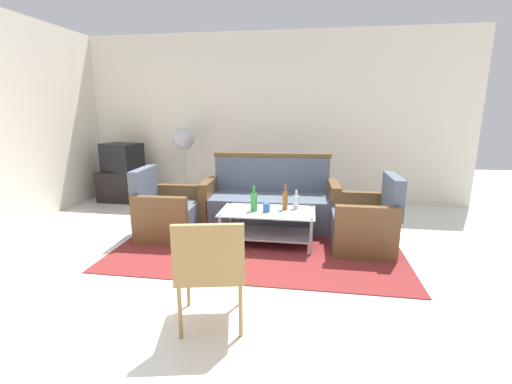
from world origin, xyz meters
TOP-DOWN VIEW (x-y plane):
  - ground_plane at (0.00, 0.00)m, footprint 14.00×14.00m
  - wall_back at (0.00, 3.06)m, footprint 6.52×0.12m
  - rug at (0.10, 0.93)m, footprint 3.23×2.15m
  - couch at (0.14, 1.61)m, footprint 1.83×0.81m
  - armchair_left at (-1.10, 1.01)m, footprint 0.73×0.79m
  - armchair_right at (1.31, 0.96)m, footprint 0.71×0.77m
  - coffee_table at (0.19, 0.92)m, footprint 1.10×0.60m
  - bottle_clear at (0.51, 1.06)m, footprint 0.07×0.07m
  - bottle_brown at (0.39, 1.01)m, footprint 0.06×0.06m
  - bottle_green at (0.03, 0.89)m, footprint 0.08×0.08m
  - cup at (0.18, 0.87)m, footprint 0.08×0.08m
  - tv_stand at (-2.52, 2.55)m, footprint 0.80×0.50m
  - television at (-2.52, 2.55)m, footprint 0.69×0.58m
  - pedestal_fan at (-1.43, 2.60)m, footprint 0.36×0.36m
  - wicker_chair at (-0.01, -0.78)m, footprint 0.57×0.57m

SIDE VIEW (x-z plane):
  - ground_plane at x=0.00m, z-range 0.00..0.00m
  - rug at x=0.10m, z-range 0.00..0.01m
  - tv_stand at x=-2.52m, z-range 0.00..0.52m
  - coffee_table at x=0.19m, z-range 0.07..0.47m
  - armchair_left at x=-1.10m, z-range -0.14..0.71m
  - armchair_right at x=1.31m, z-range -0.14..0.71m
  - couch at x=0.14m, z-range -0.16..0.80m
  - cup at x=0.18m, z-range 0.41..0.51m
  - wicker_chair at x=-0.01m, z-range 0.07..0.91m
  - bottle_clear at x=0.51m, z-range 0.38..0.61m
  - bottle_green at x=0.03m, z-range 0.37..0.67m
  - bottle_brown at x=0.39m, z-range 0.37..0.68m
  - television at x=-2.52m, z-range 0.52..1.00m
  - pedestal_fan at x=-1.43m, z-range 0.38..1.65m
  - wall_back at x=0.00m, z-range 0.00..2.80m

